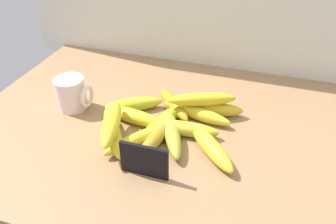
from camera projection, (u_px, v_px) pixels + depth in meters
counter_top at (169, 131)px, 89.43cm from camera, size 110.00×76.00×3.00cm
chalkboard_sign at (146, 162)px, 72.35cm from camera, size 11.00×1.80×8.40cm
coffee_mug at (72, 94)px, 93.41cm from camera, size 9.81×8.31×9.32cm
banana_0 at (185, 129)px, 84.86cm from camera, size 17.82×5.39×3.92cm
banana_1 at (157, 137)px, 82.37cm from camera, size 6.63×21.11×3.56cm
banana_2 at (196, 113)px, 90.73cm from camera, size 20.42×8.01×3.73cm
banana_3 at (170, 116)px, 89.94cm from camera, size 10.67×18.27×3.25cm
banana_4 at (134, 104)px, 93.80cm from camera, size 16.07×11.53×3.89cm
banana_5 at (174, 104)px, 94.07cm from camera, size 13.94×15.08×3.61cm
banana_6 at (113, 132)px, 83.93cm from camera, size 14.94×19.19×3.81cm
banana_7 at (211, 147)px, 79.10cm from camera, size 15.57×16.60×4.09cm
banana_8 at (172, 133)px, 83.56cm from camera, size 11.55×19.59×3.90cm
banana_9 at (211, 109)px, 91.85cm from camera, size 18.30×7.43×4.02cm
banana_10 at (136, 140)px, 81.79cm from camera, size 13.28×16.67×3.35cm
banana_11 at (135, 117)px, 88.97cm from camera, size 17.22×6.42×4.01cm
banana_12 at (202, 99)px, 89.41cm from camera, size 18.69×10.19×3.64cm
banana_13 at (111, 123)px, 80.32cm from camera, size 9.06×18.44×4.14cm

